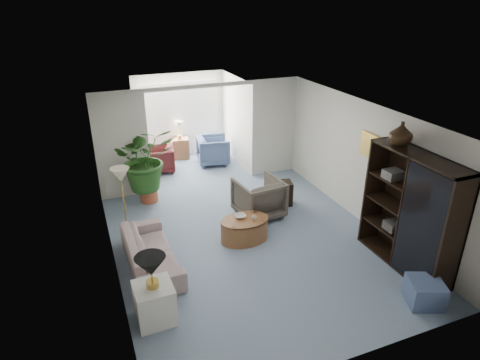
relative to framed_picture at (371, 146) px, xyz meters
name	(u,v)px	position (x,y,z in m)	size (l,w,h in m)	color
floor	(252,244)	(-2.46, 0.10, -1.70)	(6.00, 6.00, 0.00)	#89A0B5
sunroom_floor	(193,168)	(-2.46, 4.20, -1.70)	(2.60, 2.60, 0.00)	#89A0B5
back_pier_left	(122,146)	(-4.36, 3.10, -0.45)	(1.20, 0.12, 2.50)	silver
back_pier_right	(274,127)	(-0.56, 3.10, -0.45)	(1.20, 0.12, 2.50)	silver
back_header	(201,86)	(-2.46, 3.10, 0.75)	(2.60, 0.12, 0.10)	silver
window_pane	(180,109)	(-2.46, 5.28, -0.30)	(2.20, 0.02, 1.50)	white
window_blinds	(180,109)	(-2.46, 5.25, -0.30)	(2.20, 0.02, 1.50)	white
framed_picture	(371,146)	(0.00, 0.00, 0.00)	(0.04, 0.50, 0.40)	beige
sofa	(151,252)	(-4.37, 0.13, -1.41)	(1.96, 0.76, 0.57)	#BFB1A2
end_table	(155,303)	(-4.57, -1.22, -1.40)	(0.54, 0.54, 0.60)	white
table_lamp	(151,266)	(-4.57, -1.22, -0.75)	(0.44, 0.44, 0.30)	black
floor_lamp	(120,175)	(-4.60, 1.45, -0.45)	(0.36, 0.36, 0.28)	beige
coffee_table	(245,229)	(-2.52, 0.31, -1.47)	(0.95, 0.95, 0.45)	brown
coffee_bowl	(240,216)	(-2.57, 0.41, -1.22)	(0.21, 0.21, 0.05)	silver
coffee_cup	(254,218)	(-2.37, 0.21, -1.21)	(0.09, 0.09, 0.09)	beige
wingback_chair	(259,198)	(-1.88, 1.09, -1.28)	(0.91, 0.93, 0.85)	#5E574A
side_table_dark	(281,193)	(-1.18, 1.39, -1.43)	(0.45, 0.36, 0.54)	black
entertainment_cabinet	(410,212)	(-0.23, -1.45, -0.67)	(0.50, 1.86, 2.07)	black
cabinet_urn	(401,133)	(-0.23, -0.95, 0.57)	(0.38, 0.38, 0.40)	#311F10
ottoman	(425,292)	(-0.64, -2.41, -1.50)	(0.50, 0.50, 0.40)	slate
plant_pot	(149,195)	(-3.93, 2.65, -1.54)	(0.40, 0.40, 0.32)	#AF5133
house_plant	(145,158)	(-3.93, 2.65, -0.64)	(1.33, 1.15, 1.48)	#28581E
sunroom_chair_blue	(213,150)	(-1.81, 4.31, -1.31)	(0.83, 0.85, 0.77)	slate
sunroom_chair_maroon	(160,159)	(-3.31, 4.31, -1.36)	(0.72, 0.74, 0.67)	#561D1E
sunroom_table	(180,148)	(-2.56, 5.06, -1.41)	(0.48, 0.37, 0.59)	brown
shelf_clutter	(412,212)	(-0.28, -1.53, -0.61)	(0.30, 1.20, 1.06)	#4F4D4A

